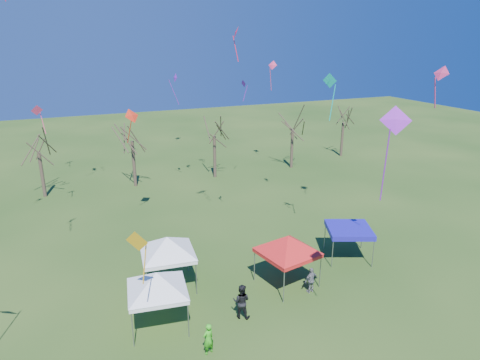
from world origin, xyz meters
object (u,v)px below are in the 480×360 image
Objects in this scene: tree_1 at (36,136)px; tent_white_west at (156,276)px; tree_5 at (344,111)px; person_dark at (241,301)px; person_green at (208,339)px; tent_white_mid at (167,240)px; tent_blue at (349,230)px; tree_2 at (131,124)px; tree_4 at (293,115)px; tree_3 at (214,121)px; tent_red at (288,239)px; person_grey at (311,280)px.

tree_1 is 23.94m from tent_white_west.
tree_5 is 35.76m from person_dark.
tent_white_west is 4.01m from person_green.
tent_white_mid reaches higher than tent_blue.
tree_2 is 17.73m from tree_4.
person_green is (-18.75, -25.41, -5.25)m from tree_4.
tree_4 is at bearing 47.68° from tent_white_west.
tree_5 is at bearing -100.12° from person_dark.
tree_2 is 2.03× the size of tent_white_west.
tree_1 is at bearing 103.88° from tent_white_west.
tent_white_west is (5.70, -23.07, -2.90)m from tree_1.
tree_3 reaches higher than tree_1.
tent_red is 4.71m from person_dark.
tree_3 is 2.14× the size of tent_blue.
person_grey is (7.20, 2.55, -0.01)m from person_green.
tree_4 is 4.88× the size of person_green.
tent_blue is (13.40, 2.21, -0.85)m from tent_white_west.
tree_3 is at bearing -104.61° from person_grey.
tent_red is at bearing -166.27° from tent_blue.
tree_3 reaches higher than tent_red.
tree_3 is 1.88× the size of tent_white_mid.
tree_5 is 32.28m from person_grey.
tree_2 is 1.10× the size of tree_5.
person_dark is at bearing -86.41° from tree_2.
tent_white_west is at bearing -96.75° from tree_2.
tree_5 reaches higher than tent_white_west.
tree_3 is at bearing 63.71° from tent_white_west.
tent_white_west reaches higher than person_green.
person_green is (-11.73, -5.20, -1.23)m from tent_blue.
tent_red is 7.73m from person_green.
tent_white_mid is at bearing -117.08° from tree_3.
tree_1 is 26.50m from person_dark.
tent_red reaches higher than tent_white_mid.
person_green is 1.02× the size of person_grey.
tent_blue is at bearing 9.38° from tent_white_west.
tent_white_mid reaches higher than person_dark.
tree_5 is at bearing 48.60° from tent_red.
tree_2 is 26.38m from person_green.
tent_white_west reaches higher than person_grey.
tree_3 is at bearing -130.52° from person_green.
tree_2 is 5.16× the size of person_grey.
tent_red is 2.57× the size of person_green.
person_green is at bearing -148.44° from tent_red.
tent_white_mid is 2.65× the size of person_grey.
tree_4 is 26.15m from person_grey.
person_green is at bearing -87.53° from tent_white_mid.
tree_5 is 4.71× the size of person_grey.
tent_white_west is at bearing -11.90° from person_grey.
tree_3 is 25.02m from person_dark.
tent_white_mid is 6.84m from person_green.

